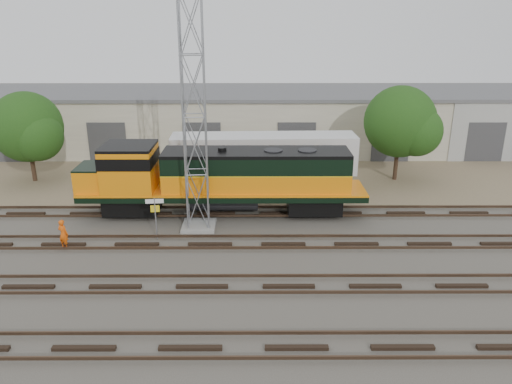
{
  "coord_description": "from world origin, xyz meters",
  "views": [
    {
      "loc": [
        -1.59,
        -23.19,
        11.89
      ],
      "look_at": [
        -1.49,
        4.0,
        2.2
      ],
      "focal_mm": 35.0,
      "sensor_mm": 36.0,
      "label": 1
    }
  ],
  "objects_px": {
    "worker": "(63,234)",
    "semi_trailer": "(268,155)",
    "locomotive": "(218,178)",
    "signal_tower": "(195,120)"
  },
  "relations": [
    {
      "from": "worker",
      "to": "semi_trailer",
      "type": "distance_m",
      "value": 14.9
    },
    {
      "from": "semi_trailer",
      "to": "locomotive",
      "type": "bearing_deg",
      "value": -125.16
    },
    {
      "from": "locomotive",
      "to": "worker",
      "type": "height_order",
      "value": "locomotive"
    },
    {
      "from": "locomotive",
      "to": "worker",
      "type": "relative_size",
      "value": 10.73
    },
    {
      "from": "signal_tower",
      "to": "semi_trailer",
      "type": "height_order",
      "value": "signal_tower"
    },
    {
      "from": "locomotive",
      "to": "signal_tower",
      "type": "bearing_deg",
      "value": -116.86
    },
    {
      "from": "locomotive",
      "to": "signal_tower",
      "type": "height_order",
      "value": "signal_tower"
    },
    {
      "from": "locomotive",
      "to": "semi_trailer",
      "type": "distance_m",
      "value": 5.85
    },
    {
      "from": "semi_trailer",
      "to": "signal_tower",
      "type": "bearing_deg",
      "value": -123.29
    },
    {
      "from": "locomotive",
      "to": "semi_trailer",
      "type": "xyz_separation_m",
      "value": [
        3.23,
        4.88,
        0.08
      ]
    }
  ]
}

